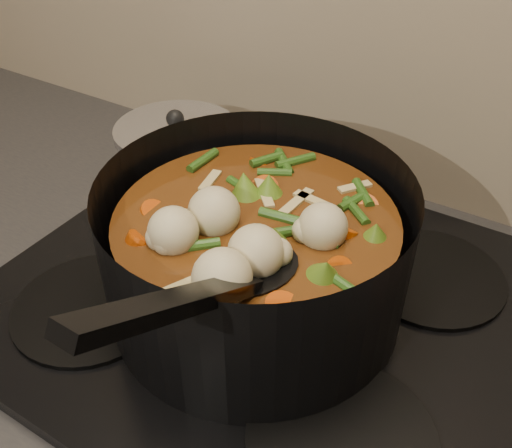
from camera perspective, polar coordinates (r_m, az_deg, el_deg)
The scene contains 3 objects.
stovetop at distance 0.70m, azimuth 0.98°, elevation -7.38°, with size 0.62×0.54×0.03m.
stockpot at distance 0.63m, azimuth -0.01°, elevation -2.92°, with size 0.39×0.48×0.24m.
saucepan at distance 0.82m, azimuth -7.68°, elevation 6.10°, with size 0.17×0.17×0.14m.
Camera 1 is at (0.25, 1.50, 1.41)m, focal length 40.00 mm.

